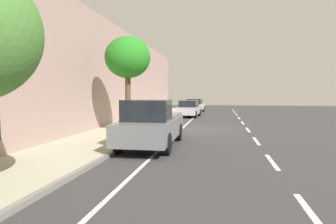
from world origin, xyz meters
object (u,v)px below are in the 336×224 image
object	(u,v)px
bicycle_at_curb	(165,123)
cyclist_with_backpack	(162,111)
parked_pickup_grey_mid	(152,125)
street_tree_near_cyclist	(128,58)
fire_hydrant	(148,121)
parked_sedan_silver_second	(189,109)
parked_sedan_white_nearest	(195,106)

from	to	relation	value
bicycle_at_curb	cyclist_with_backpack	bearing A→B (deg)	-63.49
parked_pickup_grey_mid	street_tree_near_cyclist	xyz separation A→B (m)	(2.09, -3.41, 3.14)
street_tree_near_cyclist	fire_hydrant	xyz separation A→B (m)	(-0.64, -1.91, -3.48)
parked_pickup_grey_mid	fire_hydrant	size ratio (longest dim) A/B	6.33
parked_sedan_silver_second	parked_pickup_grey_mid	bearing A→B (deg)	90.29
parked_sedan_white_nearest	fire_hydrant	size ratio (longest dim) A/B	5.37
bicycle_at_curb	fire_hydrant	bearing A→B (deg)	28.39
bicycle_at_curb	fire_hydrant	xyz separation A→B (m)	(0.89, 0.48, 0.17)
bicycle_at_curb	fire_hydrant	world-z (taller)	fire_hydrant
parked_pickup_grey_mid	cyclist_with_backpack	xyz separation A→B (m)	(0.77, -6.25, 0.21)
cyclist_with_backpack	street_tree_near_cyclist	xyz separation A→B (m)	(1.31, 2.84, 2.92)
parked_sedan_white_nearest	fire_hydrant	distance (m)	16.95
bicycle_at_curb	fire_hydrant	distance (m)	1.03
parked_sedan_white_nearest	cyclist_with_backpack	bearing A→B (deg)	87.52
fire_hydrant	parked_sedan_silver_second	bearing A→B (deg)	-97.64
cyclist_with_backpack	parked_sedan_silver_second	bearing A→B (deg)	-94.29
parked_pickup_grey_mid	street_tree_near_cyclist	distance (m)	5.08
bicycle_at_curb	street_tree_near_cyclist	world-z (taller)	street_tree_near_cyclist
cyclist_with_backpack	street_tree_near_cyclist	size ratio (longest dim) A/B	0.36
parked_sedan_silver_second	bicycle_at_curb	world-z (taller)	parked_sedan_silver_second
street_tree_near_cyclist	fire_hydrant	size ratio (longest dim) A/B	6.01
fire_hydrant	street_tree_near_cyclist	bearing A→B (deg)	71.49
cyclist_with_backpack	street_tree_near_cyclist	world-z (taller)	street_tree_near_cyclist
parked_sedan_white_nearest	parked_pickup_grey_mid	size ratio (longest dim) A/B	0.85
parked_sedan_white_nearest	bicycle_at_curb	bearing A→B (deg)	88.37
parked_sedan_white_nearest	parked_pickup_grey_mid	world-z (taller)	parked_pickup_grey_mid
parked_pickup_grey_mid	parked_sedan_white_nearest	bearing A→B (deg)	-89.79
fire_hydrant	parked_sedan_white_nearest	bearing A→B (deg)	-94.61
parked_sedan_silver_second	parked_pickup_grey_mid	distance (m)	15.50
cyclist_with_backpack	fire_hydrant	distance (m)	1.28
parked_sedan_white_nearest	bicycle_at_curb	xyz separation A→B (m)	(0.47, 16.41, -0.37)
parked_sedan_silver_second	fire_hydrant	world-z (taller)	parked_sedan_silver_second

